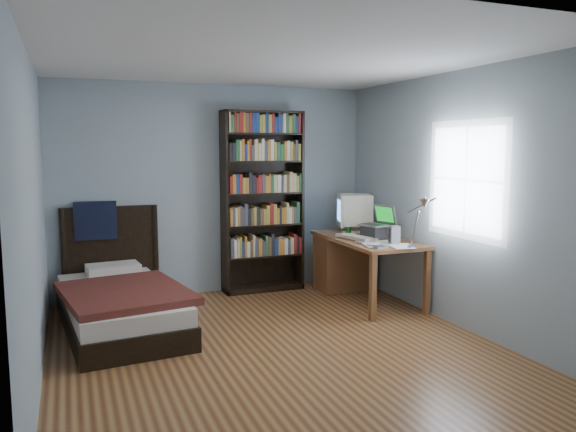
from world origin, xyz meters
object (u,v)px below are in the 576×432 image
Objects in this scene: laptop at (375,229)px; keyboard at (356,238)px; crt_monitor at (353,210)px; desk_lamp at (423,208)px; bookshelf at (263,202)px; bed at (119,300)px; speaker at (394,235)px; soda_can at (348,231)px; desk at (350,259)px.

keyboard is at bearing 178.41° from laptop.
crt_monitor is 0.60m from keyboard.
desk_lamp reaches higher than laptop.
desk_lamp is at bearing -64.40° from bookshelf.
bookshelf reaches higher than crt_monitor.
keyboard is 2.63m from bed.
speaker is 0.09× the size of bookshelf.
bookshelf is at bearing 158.05° from crt_monitor.
keyboard is 0.24m from soda_can.
bed is at bearing 156.91° from desk_lamp.
speaker is at bearing -52.92° from bookshelf.
speaker is at bearing -90.23° from crt_monitor.
bookshelf is 1.03× the size of bed.
bed reaches higher than speaker.
desk_lamp is at bearing -93.14° from crt_monitor.
bookshelf reaches higher than desk_lamp.
bed is at bearing -177.15° from soda_can.
desk_lamp is at bearing -95.47° from laptop.
laptop is 1.41m from bookshelf.
bookshelf reaches higher than soda_can.
laptop is 3.42× the size of soda_can.
crt_monitor is 2.93m from bed.
desk_lamp is 0.71m from speaker.
desk_lamp reaches higher than soda_can.
bookshelf is at bearing 24.28° from bed.
crt_monitor is at bearing 53.13° from keyboard.
desk is 0.69× the size of bookshelf.
speaker is at bearing 82.44° from desk_lamp.
desk_lamp is 0.26× the size of bed.
laptop is 2.88m from bed.
laptop reaches higher than speaker.
laptop is at bearing -79.32° from desk.
soda_can is at bearing 71.83° from keyboard.
bookshelf reaches higher than laptop.
desk_lamp is 0.26× the size of bookshelf.
speaker is 1.72m from bookshelf.
bookshelf reaches higher than keyboard.
laptop is 0.18× the size of bed.
crt_monitor is at bearing 40.62° from desk.
desk_lamp reaches higher than bed.
laptop is (0.08, -0.44, 0.42)m from desk.
desk is at bearing 57.90° from keyboard.
crt_monitor is 4.73× the size of soda_can.
desk is 0.57m from keyboard.
keyboard is (-0.14, 1.05, -0.43)m from desk_lamp.
desk_lamp reaches higher than keyboard.
bookshelf is at bearing 153.75° from desk.
crt_monitor reaches higher than soda_can.
soda_can is at bearing 117.17° from speaker.
bookshelf is 2.13m from bed.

